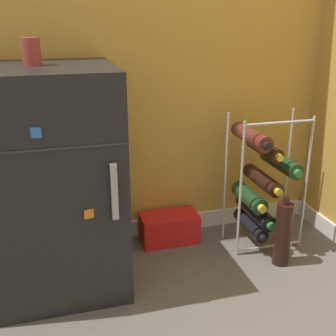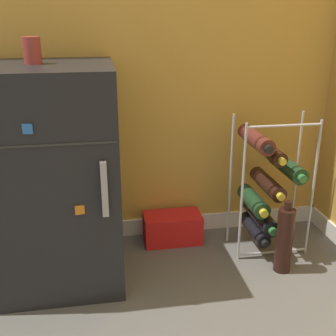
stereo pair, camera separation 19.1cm
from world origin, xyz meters
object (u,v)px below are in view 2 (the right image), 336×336
mini_fridge (51,177)px  fridge_top_cup (32,50)px  soda_box (172,228)px  loose_bottle_floor (284,240)px  wine_rack (265,185)px

mini_fridge → fridge_top_cup: fridge_top_cup is taller
soda_box → fridge_top_cup: bearing=-163.9°
mini_fridge → loose_bottle_floor: bearing=-8.9°
mini_fridge → wine_rack: bearing=2.8°
mini_fridge → fridge_top_cup: 0.53m
mini_fridge → fridge_top_cup: (-0.02, 0.02, 0.53)m
mini_fridge → wine_rack: (1.00, 0.05, -0.13)m
fridge_top_cup → soda_box: bearing=16.1°
mini_fridge → soda_box: (0.57, 0.19, -0.40)m
mini_fridge → soda_box: mini_fridge is taller
wine_rack → loose_bottle_floor: wine_rack is taller
wine_rack → fridge_top_cup: 1.21m
fridge_top_cup → loose_bottle_floor: bearing=-9.7°
mini_fridge → fridge_top_cup: size_ratio=9.21×
loose_bottle_floor → mini_fridge: bearing=171.1°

